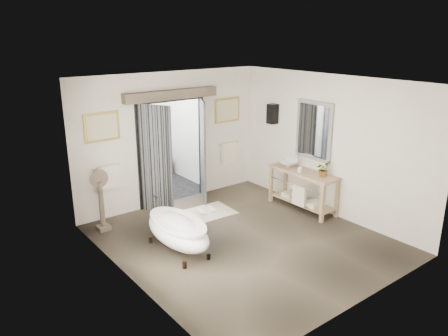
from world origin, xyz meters
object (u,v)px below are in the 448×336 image
(rug, at_px, (205,213))
(basin, at_px, (288,163))
(vanity, at_px, (303,187))
(clawfoot_tub, at_px, (178,230))

(rug, xyz_separation_m, basin, (1.80, -0.62, 0.92))
(rug, distance_m, basin, 2.11)
(vanity, bearing_deg, clawfoot_tub, 179.54)
(clawfoot_tub, distance_m, basin, 3.20)
(rug, bearing_deg, basin, -18.94)
(clawfoot_tub, relative_size, basin, 3.46)
(vanity, height_order, rug, vanity)
(vanity, bearing_deg, rug, 149.26)
(basin, bearing_deg, clawfoot_tub, -157.48)
(clawfoot_tub, distance_m, vanity, 3.13)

